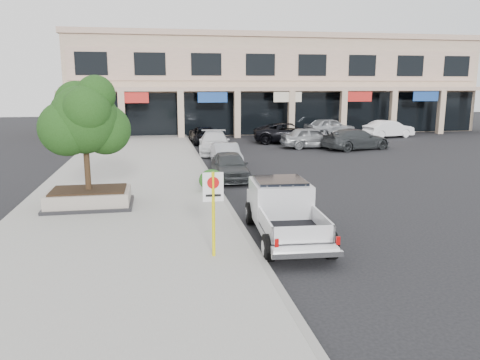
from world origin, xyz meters
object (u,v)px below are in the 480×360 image
(pickup_truck, at_px, (286,212))
(curb_car_d, at_px, (205,135))
(planter_tree, at_px, (88,120))
(lot_car_c, at_px, (356,139))
(lot_car_f, at_px, (389,129))
(lot_car_b, at_px, (351,140))
(curb_car_a, at_px, (230,166))
(no_parking_sign, at_px, (213,202))
(lot_car_d, at_px, (289,133))
(curb_car_b, at_px, (226,155))
(curb_car_c, at_px, (214,143))
(lot_car_a, at_px, (312,137))
(planter, at_px, (89,198))
(lot_car_e, at_px, (330,127))

(pickup_truck, relative_size, curb_car_d, 1.13)
(planter_tree, relative_size, pickup_truck, 0.74)
(planter_tree, distance_m, lot_car_c, 22.10)
(lot_car_f, bearing_deg, lot_car_b, 123.45)
(lot_car_c, bearing_deg, curb_car_a, 115.90)
(pickup_truck, height_order, curb_car_a, pickup_truck)
(no_parking_sign, xyz_separation_m, lot_car_d, (9.32, 24.93, -0.81))
(planter_tree, distance_m, no_parking_sign, 7.51)
(planter_tree, xyz_separation_m, pickup_truck, (6.28, -4.73, -2.56))
(curb_car_a, distance_m, lot_car_f, 23.65)
(curb_car_b, relative_size, curb_car_c, 0.79)
(pickup_truck, height_order, lot_car_a, pickup_truck)
(planter, distance_m, pickup_truck, 7.89)
(planter, distance_m, lot_car_d, 23.12)
(lot_car_c, xyz_separation_m, lot_car_e, (1.49, 9.25, 0.08))
(no_parking_sign, relative_size, lot_car_a, 0.49)
(pickup_truck, xyz_separation_m, lot_car_c, (10.60, 18.74, -0.09))
(pickup_truck, bearing_deg, lot_car_b, 65.05)
(lot_car_e, bearing_deg, lot_car_d, 118.31)
(lot_car_b, height_order, lot_car_c, lot_car_c)
(lot_car_c, bearing_deg, lot_car_e, -23.98)
(no_parking_sign, xyz_separation_m, lot_car_f, (19.24, 27.20, -0.86))
(planter_tree, relative_size, lot_car_b, 0.95)
(curb_car_a, bearing_deg, no_parking_sign, -100.06)
(lot_car_c, bearing_deg, pickup_truck, 135.66)
(pickup_truck, relative_size, lot_car_f, 1.15)
(pickup_truck, bearing_deg, planter, 148.00)
(pickup_truck, distance_m, curb_car_d, 24.28)
(planter_tree, height_order, curb_car_d, planter_tree)
(curb_car_b, xyz_separation_m, lot_car_c, (10.48, 5.48, 0.09))
(curb_car_d, relative_size, lot_car_c, 0.91)
(lot_car_e, distance_m, lot_car_f, 5.24)
(curb_car_d, bearing_deg, planter, -110.90)
(pickup_truck, relative_size, lot_car_b, 1.28)
(pickup_truck, distance_m, lot_car_e, 30.49)
(planter, distance_m, curb_car_b, 10.88)
(curb_car_b, xyz_separation_m, curb_car_c, (-0.02, 5.29, 0.08))
(curb_car_b, distance_m, lot_car_c, 11.82)
(lot_car_e, bearing_deg, pickup_truck, 143.86)
(lot_car_d, xyz_separation_m, lot_car_e, (5.19, 4.52, 0.02))
(lot_car_f, bearing_deg, planter_tree, 119.91)
(planter, xyz_separation_m, pickup_truck, (6.42, -4.57, 0.37))
(no_parking_sign, relative_size, lot_car_b, 0.55)
(curb_car_d, bearing_deg, lot_car_a, -31.51)
(planter, bearing_deg, curb_car_b, 53.03)
(planter_tree, distance_m, lot_car_f, 31.34)
(planter, relative_size, curb_car_b, 0.79)
(planter_tree, bearing_deg, curb_car_a, 37.70)
(no_parking_sign, xyz_separation_m, curb_car_d, (2.50, 25.74, -0.97))
(curb_car_a, distance_m, lot_car_c, 14.34)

